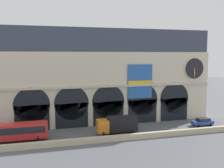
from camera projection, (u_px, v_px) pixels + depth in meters
ground_plane at (115, 132)px, 48.90m from camera, size 200.00×200.00×0.00m
quay_parapet_wall at (123, 138)px, 44.04m from camera, size 90.00×0.70×1.00m
station_building at (105, 78)px, 55.10m from camera, size 46.74×5.58×19.98m
bus_west at (14, 131)px, 43.18m from camera, size 11.00×3.25×3.10m
box_truck_center at (117, 124)px, 47.90m from camera, size 7.50×2.91×3.12m
car_east at (203, 122)px, 53.28m from camera, size 4.40×2.22×1.55m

